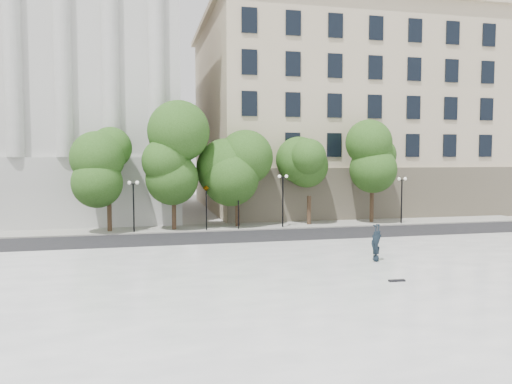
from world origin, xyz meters
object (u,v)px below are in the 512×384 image
traffic_light_west (206,185)px  person_lying (376,256)px  skateboard (397,281)px  traffic_light_east (238,186)px

traffic_light_west → person_lying: bearing=-65.4°
traffic_light_west → skateboard: (6.10, -19.66, -3.27)m
traffic_light_east → skateboard: size_ratio=5.46×
traffic_light_east → traffic_light_west: bearing=180.0°
traffic_light_west → person_lying: size_ratio=2.15×
traffic_light_east → skateboard: traffic_light_east is taller
traffic_light_east → person_lying: 16.42m
traffic_light_east → skateboard: 20.22m
traffic_light_west → traffic_light_east: size_ratio=1.03×
person_lying → skateboard: (-1.02, -4.15, -0.23)m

